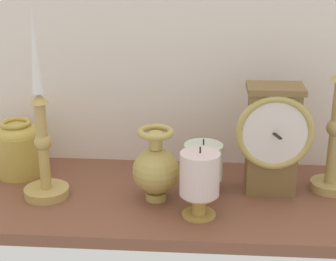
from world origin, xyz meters
TOP-DOWN VIEW (x-y plane):
  - ground_plane at (0.00, 0.00)cm, footprint 100.00×36.00cm
  - back_wall at (0.00, 18.50)cm, footprint 120.00×2.00cm
  - mantel_clock at (20.09, 2.84)cm, footprint 15.37×10.82cm
  - candlestick_tall_center at (-25.64, -2.53)cm, footprint 9.17×9.17cm
  - brass_vase_bulbous at (-3.11, -2.38)cm, footprint 9.39×9.39cm
  - brass_vase_jar at (-34.66, 7.72)cm, footprint 10.18×10.18cm
  - pillar_candle_front at (6.21, 2.24)cm, footprint 8.04×8.04cm
  - pillar_candle_near_clock at (5.63, -8.46)cm, footprint 7.49×7.49cm

SIDE VIEW (x-z plane):
  - ground_plane at x=0.00cm, z-range -2.40..0.00cm
  - pillar_candle_front at x=6.21cm, z-range 0.10..11.60cm
  - brass_vase_jar at x=-34.66cm, z-range 0.21..12.75cm
  - brass_vase_bulbous at x=-3.11cm, z-range -0.66..14.45cm
  - pillar_candle_near_clock at x=5.63cm, z-range 0.63..14.64cm
  - mantel_clock at x=20.09cm, z-range 0.63..23.28cm
  - candlestick_tall_center at x=-25.64cm, z-range -6.81..30.83cm
  - back_wall at x=0.00cm, z-range 0.00..65.00cm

